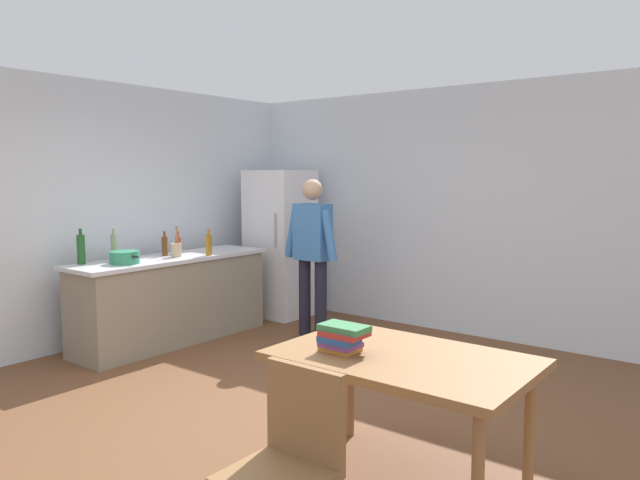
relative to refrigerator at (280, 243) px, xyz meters
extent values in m
plane|color=brown|center=(1.90, -2.40, -0.90)|extent=(14.00, 14.00, 0.00)
cube|color=silver|center=(1.90, 0.60, 0.45)|extent=(6.40, 0.12, 2.70)
cube|color=silver|center=(-0.70, -2.20, 0.45)|extent=(0.12, 5.60, 2.70)
cube|color=gray|center=(-0.10, -1.60, -0.47)|extent=(0.60, 2.12, 0.86)
cube|color=silver|center=(-0.10, -1.60, -0.02)|extent=(0.64, 2.20, 0.04)
cube|color=white|center=(0.00, 0.00, 0.00)|extent=(0.70, 0.64, 1.80)
cylinder|color=#B2B2B7|center=(0.22, -0.34, 0.20)|extent=(0.02, 0.02, 0.40)
cylinder|color=#1E1E2D|center=(0.84, -0.55, -0.48)|extent=(0.13, 0.13, 0.84)
cylinder|color=#1E1E2D|center=(1.06, -0.55, -0.48)|extent=(0.13, 0.13, 0.84)
cube|color=#3D75B7|center=(0.95, -0.55, 0.24)|extent=(0.38, 0.22, 0.60)
sphere|color=tan|center=(0.95, -0.55, 0.69)|extent=(0.22, 0.22, 0.22)
cylinder|color=#3D75B7|center=(0.70, -0.59, 0.22)|extent=(0.20, 0.09, 0.55)
cylinder|color=#3D75B7|center=(1.20, -0.59, 0.22)|extent=(0.20, 0.09, 0.55)
cube|color=olive|center=(3.30, -2.70, -0.18)|extent=(1.40, 0.90, 0.05)
cylinder|color=olive|center=(2.70, -3.05, -0.55)|extent=(0.06, 0.06, 0.70)
cylinder|color=olive|center=(2.70, -2.35, -0.55)|extent=(0.06, 0.06, 0.70)
cylinder|color=olive|center=(3.90, -2.35, -0.55)|extent=(0.06, 0.06, 0.70)
cube|color=olive|center=(3.30, -3.75, -0.43)|extent=(0.42, 0.42, 0.04)
cube|color=olive|center=(3.30, -3.56, -0.20)|extent=(0.42, 0.04, 0.42)
cylinder|color=#2D845B|center=(-0.05, -2.19, 0.06)|extent=(0.28, 0.28, 0.12)
cube|color=black|center=(-0.22, -2.19, 0.08)|extent=(0.06, 0.03, 0.02)
cube|color=black|center=(0.12, -2.19, 0.08)|extent=(0.06, 0.03, 0.02)
cylinder|color=tan|center=(-0.04, -1.58, 0.07)|extent=(0.11, 0.11, 0.14)
cylinder|color=olive|center=(-0.02, -1.58, 0.21)|extent=(0.02, 0.05, 0.22)
cylinder|color=olive|center=(-0.02, -1.59, 0.21)|extent=(0.02, 0.04, 0.22)
cylinder|color=#996619|center=(0.15, -1.30, 0.11)|extent=(0.06, 0.06, 0.22)
cylinder|color=#996619|center=(0.15, -1.30, 0.25)|extent=(0.03, 0.03, 0.06)
cylinder|color=gray|center=(-0.28, -2.15, 0.13)|extent=(0.06, 0.06, 0.26)
cylinder|color=gray|center=(-0.28, -2.15, 0.29)|extent=(0.02, 0.02, 0.06)
cylinder|color=#1E5123|center=(-0.34, -2.46, 0.14)|extent=(0.08, 0.08, 0.28)
cylinder|color=#1E5123|center=(-0.34, -2.46, 0.31)|extent=(0.03, 0.03, 0.06)
cylinder|color=#B22319|center=(-0.22, -1.40, 0.09)|extent=(0.06, 0.06, 0.18)
cylinder|color=#B22319|center=(-0.22, -1.40, 0.21)|extent=(0.02, 0.02, 0.06)
cylinder|color=#5B3314|center=(-0.19, -1.60, 0.10)|extent=(0.06, 0.06, 0.20)
cylinder|color=#5B3314|center=(-0.19, -1.60, 0.23)|extent=(0.02, 0.02, 0.06)
cube|color=orange|center=(2.98, -2.85, -0.13)|extent=(0.21, 0.16, 0.03)
cube|color=#753D7F|center=(2.99, -2.86, -0.11)|extent=(0.21, 0.16, 0.03)
cube|color=#284C8E|center=(2.99, -2.88, -0.07)|extent=(0.21, 0.14, 0.04)
cube|color=#B22D28|center=(3.01, -2.85, -0.04)|extent=(0.24, 0.19, 0.03)
cube|color=#387A47|center=(3.01, -2.86, -0.01)|extent=(0.27, 0.16, 0.03)
camera|label=1|loc=(4.93, -5.55, 0.85)|focal=33.77mm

